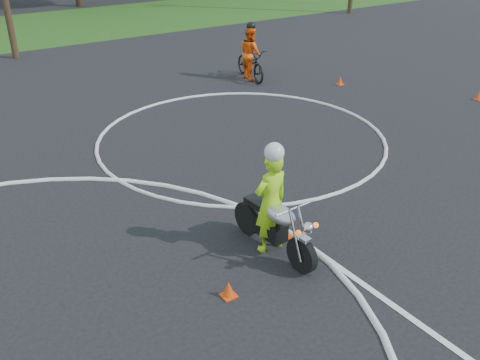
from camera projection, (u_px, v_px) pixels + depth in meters
course_markings at (86, 272)px, 9.52m from camera, size 19.05×19.05×0.12m
primary_motorcycle at (275, 226)px, 9.84m from camera, size 0.79×2.25×1.18m
rider_primary_grp at (271, 200)px, 9.72m from camera, size 0.75×0.51×2.20m
rider_second_grp at (251, 59)px, 20.07m from camera, size 1.16×2.31×2.12m
traffic_cones at (245, 251)px, 9.87m from camera, size 21.82×13.82×0.30m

